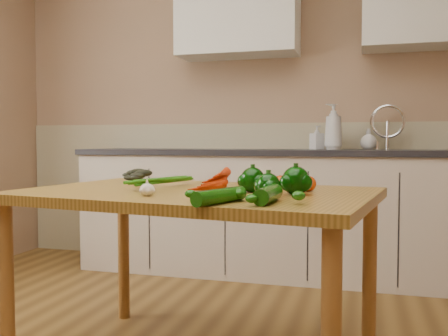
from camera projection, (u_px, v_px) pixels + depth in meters
room at (111, 55)px, 1.68m from camera, size 4.04×5.04×2.64m
counter_run at (275, 211)px, 3.60m from camera, size 2.84×0.64×1.14m
upper_cabinets at (321, 3)px, 3.57m from camera, size 2.15×0.35×0.70m
table at (196, 210)px, 2.06m from camera, size 1.53×1.10×0.76m
soap_bottle_a at (333, 127)px, 3.53m from camera, size 0.17×0.17×0.32m
soap_bottle_b at (317, 137)px, 3.62m from camera, size 0.11×0.11×0.17m
soap_bottle_c at (369, 139)px, 3.57m from camera, size 0.15×0.15×0.15m
carrot_bunch at (198, 181)px, 2.09m from camera, size 0.29×0.24×0.07m
leafy_greens at (137, 171)px, 2.51m from camera, size 0.20×0.18×0.10m
garlic_bulb at (147, 190)px, 1.83m from camera, size 0.05×0.05×0.05m
pepper_a at (253, 180)px, 1.97m from camera, size 0.10×0.10×0.10m
pepper_b at (296, 181)px, 1.88m from camera, size 0.11×0.11×0.11m
pepper_c at (268, 185)px, 1.80m from camera, size 0.09×0.09×0.09m
tomato_a at (257, 182)px, 2.09m from camera, size 0.07×0.07×0.06m
tomato_b at (280, 182)px, 2.09m from camera, size 0.06×0.06×0.06m
tomato_c at (308, 184)px, 2.00m from camera, size 0.07×0.07×0.06m
zucchini_a at (268, 195)px, 1.63m from camera, size 0.07×0.20×0.06m
zucchini_b at (220, 196)px, 1.60m from camera, size 0.13×0.25×0.05m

